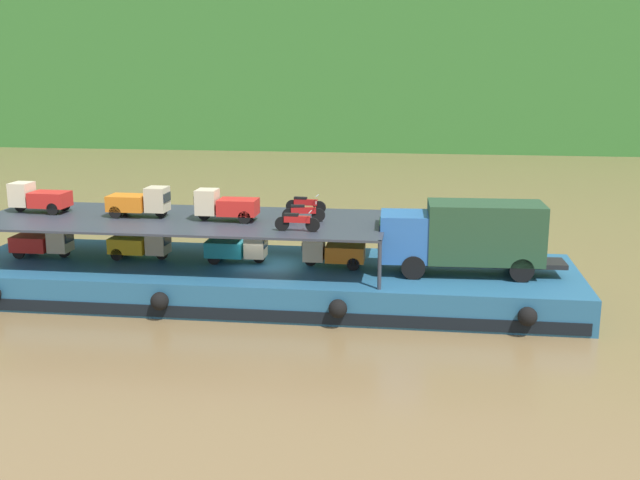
{
  "coord_description": "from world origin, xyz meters",
  "views": [
    {
      "loc": [
        6.75,
        -32.47,
        10.36
      ],
      "look_at": [
        2.43,
        0.0,
        2.7
      ],
      "focal_mm": 42.82,
      "sensor_mm": 36.0,
      "label": 1
    }
  ],
  "objects_px": {
    "motorcycle_upper_port": "(297,221)",
    "motorcycle_upper_centre": "(303,212)",
    "mini_truck_lower_stern": "(43,242)",
    "mini_truck_lower_mid": "(238,247)",
    "motorcycle_upper_stbd": "(305,204)",
    "mini_truck_upper_stern": "(39,198)",
    "mini_truck_lower_fore": "(333,251)",
    "mini_truck_upper_mid": "(140,202)",
    "covered_lorry": "(466,235)",
    "mini_truck_lower_aft": "(141,244)",
    "mini_truck_upper_fore": "(226,205)",
    "cargo_barge": "(267,281)"
  },
  "relations": [
    {
      "from": "motorcycle_upper_port",
      "to": "motorcycle_upper_centre",
      "type": "bearing_deg",
      "value": 91.19
    },
    {
      "from": "mini_truck_lower_stern",
      "to": "mini_truck_lower_mid",
      "type": "distance_m",
      "value": 9.21
    },
    {
      "from": "motorcycle_upper_port",
      "to": "motorcycle_upper_stbd",
      "type": "distance_m",
      "value": 3.93
    },
    {
      "from": "mini_truck_upper_stern",
      "to": "mini_truck_lower_fore",
      "type": "bearing_deg",
      "value": -2.14
    },
    {
      "from": "mini_truck_lower_mid",
      "to": "mini_truck_upper_mid",
      "type": "relative_size",
      "value": 0.99
    },
    {
      "from": "motorcycle_upper_stbd",
      "to": "covered_lorry",
      "type": "bearing_deg",
      "value": -18.13
    },
    {
      "from": "mini_truck_upper_stern",
      "to": "motorcycle_upper_port",
      "type": "relative_size",
      "value": 1.46
    },
    {
      "from": "mini_truck_lower_stern",
      "to": "mini_truck_lower_mid",
      "type": "height_order",
      "value": "same"
    },
    {
      "from": "mini_truck_lower_stern",
      "to": "mini_truck_lower_aft",
      "type": "bearing_deg",
      "value": 3.17
    },
    {
      "from": "covered_lorry",
      "to": "motorcycle_upper_stbd",
      "type": "relative_size",
      "value": 4.16
    },
    {
      "from": "mini_truck_lower_mid",
      "to": "mini_truck_upper_fore",
      "type": "height_order",
      "value": "mini_truck_upper_fore"
    },
    {
      "from": "mini_truck_lower_aft",
      "to": "motorcycle_upper_port",
      "type": "xyz_separation_m",
      "value": [
        7.65,
        -2.23,
        1.74
      ]
    },
    {
      "from": "covered_lorry",
      "to": "motorcycle_upper_stbd",
      "type": "height_order",
      "value": "covered_lorry"
    },
    {
      "from": "mini_truck_lower_mid",
      "to": "mini_truck_upper_stern",
      "type": "height_order",
      "value": "mini_truck_upper_stern"
    },
    {
      "from": "motorcycle_upper_stbd",
      "to": "mini_truck_lower_fore",
      "type": "bearing_deg",
      "value": -51.85
    },
    {
      "from": "cargo_barge",
      "to": "covered_lorry",
      "type": "distance_m",
      "value": 9.08
    },
    {
      "from": "mini_truck_upper_fore",
      "to": "mini_truck_upper_mid",
      "type": "bearing_deg",
      "value": 175.33
    },
    {
      "from": "mini_truck_lower_stern",
      "to": "mini_truck_lower_mid",
      "type": "xyz_separation_m",
      "value": [
        9.21,
        0.2,
        0.0
      ]
    },
    {
      "from": "mini_truck_upper_mid",
      "to": "mini_truck_upper_fore",
      "type": "relative_size",
      "value": 1.01
    },
    {
      "from": "motorcycle_upper_port",
      "to": "cargo_barge",
      "type": "bearing_deg",
      "value": 131.7
    },
    {
      "from": "mini_truck_lower_stern",
      "to": "motorcycle_upper_stbd",
      "type": "xyz_separation_m",
      "value": [
        12.05,
        1.95,
        1.74
      ]
    },
    {
      "from": "mini_truck_upper_stern",
      "to": "motorcycle_upper_centre",
      "type": "relative_size",
      "value": 1.47
    },
    {
      "from": "mini_truck_lower_stern",
      "to": "motorcycle_upper_port",
      "type": "xyz_separation_m",
      "value": [
        12.29,
        -1.97,
        1.74
      ]
    },
    {
      "from": "mini_truck_upper_fore",
      "to": "motorcycle_upper_centre",
      "type": "bearing_deg",
      "value": 3.08
    },
    {
      "from": "covered_lorry",
      "to": "mini_truck_lower_mid",
      "type": "height_order",
      "value": "covered_lorry"
    },
    {
      "from": "mini_truck_lower_mid",
      "to": "mini_truck_lower_fore",
      "type": "relative_size",
      "value": 1.0
    },
    {
      "from": "mini_truck_lower_fore",
      "to": "motorcycle_upper_centre",
      "type": "height_order",
      "value": "motorcycle_upper_centre"
    },
    {
      "from": "cargo_barge",
      "to": "motorcycle_upper_port",
      "type": "height_order",
      "value": "motorcycle_upper_port"
    },
    {
      "from": "mini_truck_lower_mid",
      "to": "mini_truck_lower_aft",
      "type": "bearing_deg",
      "value": 179.25
    },
    {
      "from": "covered_lorry",
      "to": "mini_truck_lower_fore",
      "type": "height_order",
      "value": "covered_lorry"
    },
    {
      "from": "motorcycle_upper_port",
      "to": "mini_truck_lower_aft",
      "type": "bearing_deg",
      "value": 163.74
    },
    {
      "from": "motorcycle_upper_centre",
      "to": "motorcycle_upper_port",
      "type": "bearing_deg",
      "value": -88.81
    },
    {
      "from": "mini_truck_lower_stern",
      "to": "motorcycle_upper_centre",
      "type": "xyz_separation_m",
      "value": [
        12.25,
        -0.02,
        1.74
      ]
    },
    {
      "from": "mini_truck_lower_mid",
      "to": "mini_truck_lower_fore",
      "type": "bearing_deg",
      "value": -2.3
    },
    {
      "from": "mini_truck_lower_fore",
      "to": "motorcycle_upper_centre",
      "type": "xyz_separation_m",
      "value": [
        -1.32,
        -0.04,
        1.74
      ]
    },
    {
      "from": "motorcycle_upper_centre",
      "to": "mini_truck_upper_stern",
      "type": "bearing_deg",
      "value": 177.45
    },
    {
      "from": "cargo_barge",
      "to": "mini_truck_upper_fore",
      "type": "distance_m",
      "value": 3.86
    },
    {
      "from": "mini_truck_lower_aft",
      "to": "mini_truck_upper_fore",
      "type": "height_order",
      "value": "mini_truck_upper_fore"
    },
    {
      "from": "cargo_barge",
      "to": "mini_truck_lower_aft",
      "type": "height_order",
      "value": "mini_truck_lower_aft"
    },
    {
      "from": "mini_truck_lower_stern",
      "to": "mini_truck_upper_mid",
      "type": "distance_m",
      "value": 5.14
    },
    {
      "from": "cargo_barge",
      "to": "covered_lorry",
      "type": "bearing_deg",
      "value": -2.5
    },
    {
      "from": "mini_truck_upper_fore",
      "to": "motorcycle_upper_stbd",
      "type": "xyz_separation_m",
      "value": [
        3.23,
        2.15,
        -0.26
      ]
    },
    {
      "from": "cargo_barge",
      "to": "mini_truck_lower_aft",
      "type": "bearing_deg",
      "value": 177.07
    },
    {
      "from": "cargo_barge",
      "to": "mini_truck_lower_mid",
      "type": "bearing_deg",
      "value": 169.87
    },
    {
      "from": "cargo_barge",
      "to": "motorcycle_upper_centre",
      "type": "bearing_deg",
      "value": 0.98
    },
    {
      "from": "mini_truck_upper_fore",
      "to": "motorcycle_upper_centre",
      "type": "xyz_separation_m",
      "value": [
        3.43,
        0.18,
        -0.26
      ]
    },
    {
      "from": "mini_truck_lower_mid",
      "to": "motorcycle_upper_port",
      "type": "height_order",
      "value": "motorcycle_upper_port"
    },
    {
      "from": "mini_truck_lower_mid",
      "to": "cargo_barge",
      "type": "bearing_deg",
      "value": -10.13
    },
    {
      "from": "mini_truck_lower_aft",
      "to": "mini_truck_upper_mid",
      "type": "relative_size",
      "value": 1.01
    },
    {
      "from": "cargo_barge",
      "to": "mini_truck_lower_fore",
      "type": "distance_m",
      "value": 3.32
    }
  ]
}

